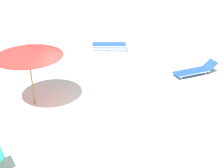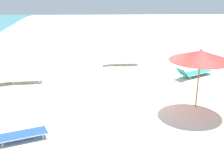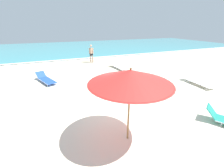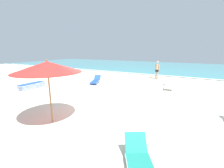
% 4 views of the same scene
% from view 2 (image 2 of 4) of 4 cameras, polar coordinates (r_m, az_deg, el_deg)
% --- Properties ---
extents(ground_plane, '(60.00, 60.00, 0.16)m').
position_cam_2_polar(ground_plane, '(13.72, 6.16, -3.26)').
color(ground_plane, beige).
extents(beach_umbrella, '(2.47, 2.47, 2.45)m').
position_cam_2_polar(beach_umbrella, '(12.75, 15.89, 5.00)').
color(beach_umbrella, olive).
rests_on(beach_umbrella, ground_plane).
extents(sun_lounger_beside_umbrella, '(0.82, 2.08, 0.55)m').
position_cam_2_polar(sun_lounger_beside_umbrella, '(16.36, -16.04, 0.97)').
color(sun_lounger_beside_umbrella, white).
rests_on(sun_lounger_beside_umbrella, ground_plane).
extents(sun_lounger_near_water_left, '(1.36, 2.18, 0.52)m').
position_cam_2_polar(sun_lounger_near_water_left, '(10.86, -17.42, -8.87)').
color(sun_lounger_near_water_left, blue).
rests_on(sun_lounger_near_water_left, ground_plane).
extents(sun_lounger_near_water_right, '(1.67, 2.25, 0.59)m').
position_cam_2_polar(sun_lounger_near_water_right, '(17.28, 14.73, 2.07)').
color(sun_lounger_near_water_right, '#1E8475').
rests_on(sun_lounger_near_water_right, ground_plane).
extents(sun_lounger_mid_beach_solo, '(0.65, 2.07, 0.54)m').
position_cam_2_polar(sun_lounger_mid_beach_solo, '(18.87, 1.71, 4.17)').
color(sun_lounger_mid_beach_solo, white).
rests_on(sun_lounger_mid_beach_solo, ground_plane).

